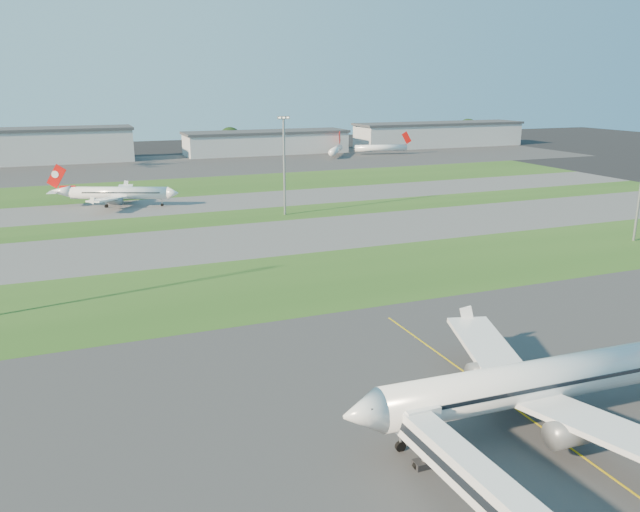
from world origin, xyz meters
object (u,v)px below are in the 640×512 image
mini_jet_near (336,150)px  mini_jet_far (381,148)px  light_mast_centre (284,159)px  jet_bridge (499,500)px  airliner_taxiing (118,193)px  airliner_parked (536,382)px

mini_jet_near → mini_jet_far: 24.32m
mini_jet_near → light_mast_centre: bearing=-177.3°
jet_bridge → light_mast_centre: (24.81, 123.24, 10.81)m
jet_bridge → mini_jet_near: mini_jet_near is taller
jet_bridge → mini_jet_far: mini_jet_far is taller
airliner_taxiing → mini_jet_near: size_ratio=1.28×
airliner_parked → light_mast_centre: size_ratio=1.64×
airliner_parked → mini_jet_near: bearing=73.8°
airliner_taxiing → mini_jet_far: 160.98m
mini_jet_far → light_mast_centre: (-91.35, -121.88, 11.53)m
mini_jet_near → mini_jet_far: size_ratio=0.89×
jet_bridge → airliner_taxiing: (-15.30, 152.20, -0.25)m
airliner_taxiing → mini_jet_near: (107.14, 93.06, -0.48)m
jet_bridge → mini_jet_far: 271.25m
airliner_parked → mini_jet_far: (101.62, 231.89, -1.34)m
jet_bridge → mini_jet_near: 261.89m
jet_bridge → mini_jet_near: size_ratio=1.06×
airliner_taxiing → mini_jet_far: size_ratio=1.14×
airliner_parked → light_mast_centre: (10.28, 110.01, 10.19)m
mini_jet_near → airliner_parked: bearing=-166.9°
jet_bridge → mini_jet_far: size_ratio=0.95×
airliner_taxiing → airliner_parked: bearing=124.7°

